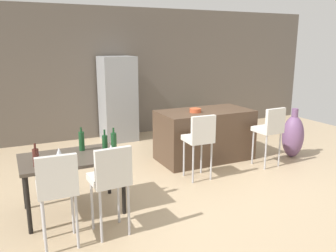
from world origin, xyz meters
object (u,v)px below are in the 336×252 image
(refrigerator, at_px, (118,99))
(potted_plant, at_px, (201,118))
(wine_bottle_end, at_px, (82,141))
(wine_glass_far, at_px, (36,150))
(bar_chair_left, at_px, (200,137))
(wine_glass_left, at_px, (59,152))
(dining_chair_far, at_px, (111,177))
(bar_chair_middle, at_px, (270,128))
(fruit_bowl, at_px, (195,110))
(wine_glass_middle, at_px, (111,148))
(dining_chair_near, at_px, (57,185))
(wine_bottle_near, at_px, (114,142))
(floor_vase, at_px, (293,136))
(wine_bottle_right, at_px, (36,157))
(wine_bottle_corner, at_px, (105,142))
(kitchen_island, at_px, (204,135))
(dining_table, at_px, (72,162))

(refrigerator, xyz_separation_m, potted_plant, (2.13, -0.01, -0.62))
(wine_bottle_end, distance_m, wine_glass_far, 0.60)
(bar_chair_left, relative_size, wine_glass_left, 6.03)
(dining_chair_far, height_order, potted_plant, dining_chair_far)
(bar_chair_middle, relative_size, wine_glass_left, 6.03)
(bar_chair_middle, distance_m, fruit_bowl, 1.32)
(wine_glass_middle, xyz_separation_m, potted_plant, (3.26, 3.33, -0.56))
(dining_chair_near, xyz_separation_m, wine_bottle_end, (0.46, 0.96, 0.17))
(wine_glass_left, bearing_deg, refrigerator, 61.65)
(fruit_bowl, bearing_deg, wine_bottle_near, -149.75)
(wine_bottle_near, bearing_deg, floor_vase, 8.11)
(fruit_bowl, relative_size, potted_plant, 0.38)
(wine_bottle_end, distance_m, wine_bottle_right, 0.71)
(wine_bottle_end, xyz_separation_m, refrigerator, (1.39, 2.86, 0.05))
(wine_bottle_corner, bearing_deg, dining_chair_far, -101.57)
(wine_bottle_corner, xyz_separation_m, wine_bottle_right, (-0.87, -0.26, 0.00))
(wine_bottle_near, height_order, wine_bottle_right, wine_bottle_near)
(wine_glass_far, bearing_deg, wine_bottle_near, -4.68)
(dining_chair_far, relative_size, floor_vase, 1.13)
(wine_bottle_near, relative_size, fruit_bowl, 1.59)
(dining_chair_far, xyz_separation_m, wine_bottle_corner, (0.17, 0.83, 0.15))
(kitchen_island, xyz_separation_m, potted_plant, (1.10, 1.98, -0.16))
(dining_table, height_order, floor_vase, floor_vase)
(bar_chair_middle, relative_size, fruit_bowl, 5.17)
(kitchen_island, bearing_deg, bar_chair_middle, -45.61)
(dining_table, bearing_deg, wine_bottle_corner, 9.08)
(wine_bottle_corner, bearing_deg, refrigerator, 69.55)
(bar_chair_middle, distance_m, dining_table, 3.41)
(fruit_bowl, bearing_deg, bar_chair_left, -114.74)
(potted_plant, bearing_deg, dining_table, -140.44)
(dining_chair_far, relative_size, wine_glass_left, 6.03)
(wine_bottle_corner, height_order, wine_bottle_near, wine_bottle_near)
(refrigerator, bearing_deg, potted_plant, -0.27)
(dining_table, xyz_separation_m, wine_bottle_corner, (0.45, 0.07, 0.18))
(bar_chair_middle, bearing_deg, wine_glass_far, -176.64)
(wine_glass_middle, distance_m, refrigerator, 3.52)
(dining_chair_near, xyz_separation_m, dining_chair_far, (0.56, 0.00, 0.00))
(wine_glass_far, bearing_deg, fruit_bowl, 19.62)
(wine_glass_left, distance_m, wine_glass_far, 0.29)
(dining_chair_far, xyz_separation_m, refrigerator, (1.28, 3.82, 0.22))
(wine_glass_left, bearing_deg, wine_bottle_corner, 18.98)
(wine_bottle_near, relative_size, refrigerator, 0.17)
(fruit_bowl, bearing_deg, dining_chair_near, -146.12)
(wine_glass_far, xyz_separation_m, floor_vase, (4.57, 0.44, -0.46))
(wine_bottle_right, xyz_separation_m, wine_glass_left, (0.26, 0.05, 0.02))
(kitchen_island, distance_m, fruit_bowl, 0.56)
(dining_chair_near, bearing_deg, wine_glass_middle, 34.03)
(wine_glass_left, relative_size, floor_vase, 0.19)
(wine_bottle_near, height_order, wine_glass_far, wine_bottle_near)
(kitchen_island, height_order, wine_bottle_corner, wine_bottle_corner)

